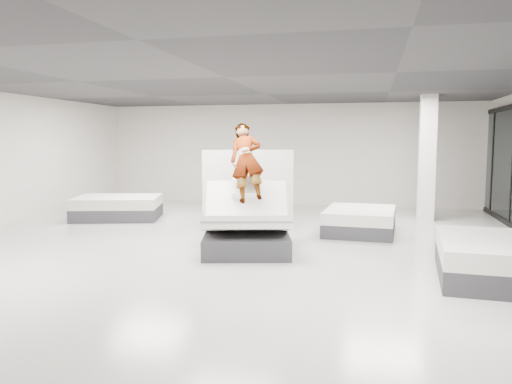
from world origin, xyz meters
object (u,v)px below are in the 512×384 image
remote (258,192)px  flat_bed_left_far (118,208)px  flat_bed_right_near (498,260)px  divider_panel (248,191)px  person (247,179)px  column (427,158)px  flat_bed_right_far (360,221)px  hero_bed (247,229)px

remote → flat_bed_left_far: 5.35m
flat_bed_right_near → divider_panel: bearing=147.8°
person → remote: 0.46m
person → column: 5.54m
flat_bed_right_far → flat_bed_left_far: 6.29m
flat_bed_right_far → flat_bed_left_far: flat_bed_left_far is taller
divider_panel → flat_bed_left_far: bearing=142.4°
person → divider_panel: 1.55m
remote → flat_bed_left_far: bearing=133.1°
hero_bed → flat_bed_right_far: hero_bed is taller
remote → flat_bed_right_far: size_ratio=0.07×
divider_panel → flat_bed_right_far: divider_panel is taller
person → divider_panel: person is taller
flat_bed_right_far → flat_bed_right_near: size_ratio=0.89×
flat_bed_right_far → column: size_ratio=0.64×
person → column: column is taller
remote → flat_bed_left_far: remote is taller
remote → divider_panel: (-0.63, 1.74, -0.19)m
person → flat_bed_right_near: size_ratio=0.74×
hero_bed → person: (-0.08, 0.33, 0.91)m
person → remote: (0.30, -0.29, -0.21)m
remote → flat_bed_right_near: size_ratio=0.06×
flat_bed_right_far → column: (1.59, 2.14, 1.33)m
remote → person: bearing=122.2°
divider_panel → flat_bed_right_far: bearing=-9.6°
flat_bed_right_far → flat_bed_left_far: bearing=174.4°
person → divider_panel: size_ratio=0.85×
flat_bed_right_near → column: size_ratio=0.72×
flat_bed_right_far → remote: bearing=-128.9°
flat_bed_right_far → column: 2.98m
flat_bed_right_near → flat_bed_right_far: bearing=121.8°
remote → flat_bed_left_far: size_ratio=0.06×
remote → divider_panel: bearing=95.8°
flat_bed_right_far → flat_bed_right_near: flat_bed_right_near is taller
flat_bed_left_far → column: bearing=11.0°
hero_bed → flat_bed_right_near: size_ratio=1.02×
divider_panel → flat_bed_left_far: size_ratio=0.82×
divider_panel → flat_bed_left_far: (-3.81, 1.12, -0.63)m
remote → flat_bed_right_near: remote is taller
person → remote: size_ratio=12.32×
remote → flat_bed_left_far: (-4.45, 2.86, -0.82)m
flat_bed_right_near → flat_bed_left_far: flat_bed_right_near is taller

